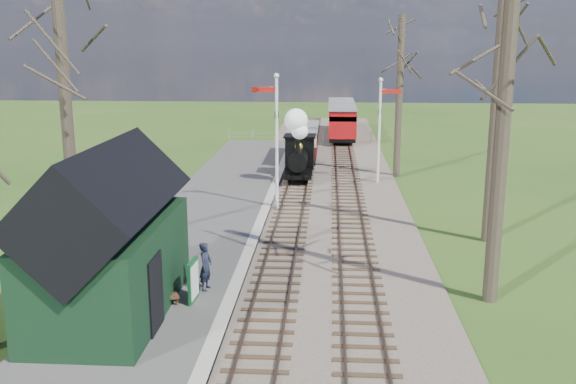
% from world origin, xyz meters
% --- Properties ---
extents(distant_hills, '(114.40, 48.00, 22.02)m').
position_xyz_m(distant_hills, '(1.40, 64.38, -16.21)').
color(distant_hills, '#385B23').
rests_on(distant_hills, ground).
extents(ballast_bed, '(8.00, 60.00, 0.10)m').
position_xyz_m(ballast_bed, '(1.30, 22.00, 0.05)').
color(ballast_bed, brown).
rests_on(ballast_bed, ground).
extents(track_near, '(1.60, 60.00, 0.15)m').
position_xyz_m(track_near, '(0.00, 22.00, 0.10)').
color(track_near, brown).
rests_on(track_near, ground).
extents(track_far, '(1.60, 60.00, 0.15)m').
position_xyz_m(track_far, '(2.60, 22.00, 0.10)').
color(track_far, brown).
rests_on(track_far, ground).
extents(platform, '(5.00, 44.00, 0.20)m').
position_xyz_m(platform, '(-3.50, 14.00, 0.10)').
color(platform, '#474442').
rests_on(platform, ground).
extents(coping_strip, '(0.40, 44.00, 0.21)m').
position_xyz_m(coping_strip, '(-1.20, 14.00, 0.10)').
color(coping_strip, '#B2AD9E').
rests_on(coping_strip, ground).
extents(station_shed, '(3.25, 6.30, 4.78)m').
position_xyz_m(station_shed, '(-4.30, 4.00, 2.27)').
color(station_shed, black).
rests_on(station_shed, platform).
extents(semaphore_near, '(1.22, 0.24, 6.22)m').
position_xyz_m(semaphore_near, '(-0.77, 16.00, 3.62)').
color(semaphore_near, silver).
rests_on(semaphore_near, ground).
extents(semaphore_far, '(1.22, 0.24, 5.72)m').
position_xyz_m(semaphore_far, '(4.37, 22.00, 3.35)').
color(semaphore_far, silver).
rests_on(semaphore_far, ground).
extents(bare_trees, '(15.51, 22.39, 12.00)m').
position_xyz_m(bare_trees, '(1.33, 10.10, 5.21)').
color(bare_trees, '#382D23').
rests_on(bare_trees, ground).
extents(fence_line, '(12.60, 0.08, 1.00)m').
position_xyz_m(fence_line, '(0.30, 36.00, 0.55)').
color(fence_line, slate).
rests_on(fence_line, ground).
extents(locomotive, '(1.59, 3.71, 3.98)m').
position_xyz_m(locomotive, '(-0.01, 22.21, 1.86)').
color(locomotive, black).
rests_on(locomotive, ground).
extents(coach, '(1.86, 6.37, 1.95)m').
position_xyz_m(coach, '(0.00, 28.26, 1.37)').
color(coach, black).
rests_on(coach, ground).
extents(red_carriage_a, '(2.11, 5.23, 2.22)m').
position_xyz_m(red_carriage_a, '(2.60, 36.43, 1.53)').
color(red_carriage_a, black).
rests_on(red_carriage_a, ground).
extents(red_carriage_b, '(2.11, 5.23, 2.22)m').
position_xyz_m(red_carriage_b, '(2.60, 41.93, 1.53)').
color(red_carriage_b, black).
rests_on(red_carriage_b, ground).
extents(sign_board, '(0.16, 0.85, 1.23)m').
position_xyz_m(sign_board, '(-2.23, 4.95, 0.82)').
color(sign_board, '#104D23').
rests_on(sign_board, platform).
extents(bench, '(1.04, 1.60, 0.89)m').
position_xyz_m(bench, '(-3.16, 5.11, 0.62)').
color(bench, '#462B19').
rests_on(bench, platform).
extents(person, '(0.46, 0.61, 1.49)m').
position_xyz_m(person, '(-2.03, 5.84, 0.94)').
color(person, '#1B1F31').
rests_on(person, platform).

